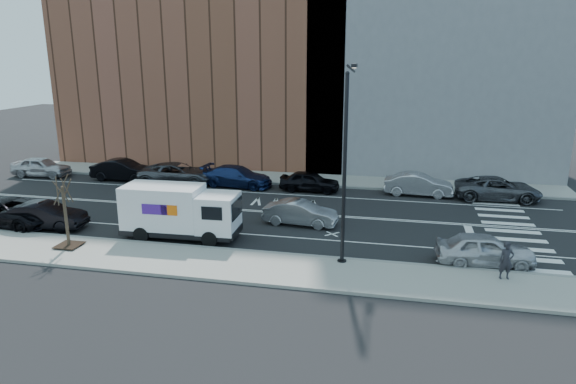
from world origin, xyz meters
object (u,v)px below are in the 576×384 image
at_px(far_parked_a, 41,167).
at_px(near_parked_front, 485,249).
at_px(fedex_van, 180,211).
at_px(far_parked_b, 123,170).
at_px(pedestrian, 506,260).
at_px(driving_sedan, 300,213).

xyz_separation_m(far_parked_a, near_parked_front, (32.71, -11.58, -0.03)).
height_order(fedex_van, far_parked_b, fedex_van).
relative_size(far_parked_a, pedestrian, 2.76).
xyz_separation_m(far_parked_a, far_parked_b, (7.22, 0.24, 0.02)).
bearing_deg(far_parked_a, pedestrian, -114.21).
xyz_separation_m(far_parked_b, driving_sedan, (15.79, -7.78, -0.11)).
height_order(fedex_van, near_parked_front, fedex_van).
bearing_deg(near_parked_front, far_parked_b, 60.99).
xyz_separation_m(far_parked_b, near_parked_front, (25.49, -11.82, -0.05)).
xyz_separation_m(fedex_van, far_parked_a, (-17.02, 11.14, -0.72)).
relative_size(far_parked_b, pedestrian, 2.93).
xyz_separation_m(fedex_van, driving_sedan, (5.99, 3.60, -0.81)).
height_order(near_parked_front, pedestrian, pedestrian).
bearing_deg(far_parked_b, pedestrian, -116.71).
distance_m(far_parked_b, near_parked_front, 28.10).
relative_size(driving_sedan, near_parked_front, 0.95).
distance_m(far_parked_b, driving_sedan, 17.60).
relative_size(far_parked_a, driving_sedan, 1.09).
height_order(driving_sedan, near_parked_front, near_parked_front).
bearing_deg(fedex_van, driving_sedan, 29.20).
distance_m(driving_sedan, near_parked_front, 10.51).
distance_m(fedex_van, far_parked_b, 15.03).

